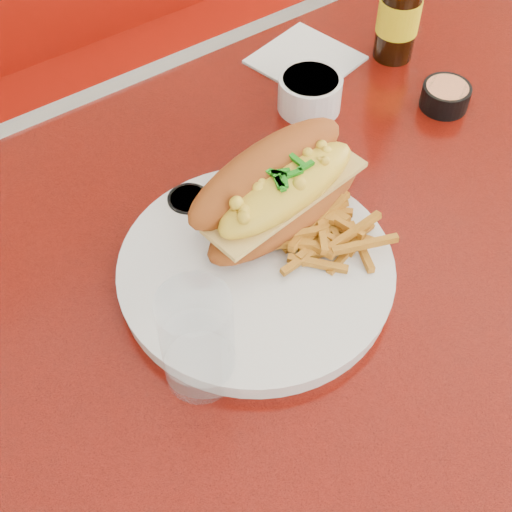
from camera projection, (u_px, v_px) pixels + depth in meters
ground at (335, 451)px, 1.50m from camera, size 8.00×8.00×0.00m
diner_table at (372, 278)px, 1.02m from camera, size 1.23×0.83×0.77m
booth_bench_far at (130, 134)px, 1.68m from camera, size 1.20×0.51×0.90m
dinner_plate at (256, 271)px, 0.81m from camera, size 0.40×0.40×0.02m
mac_hoagie at (279, 189)px, 0.82m from camera, size 0.25×0.15×0.10m
fries_pile at (317, 235)px, 0.81m from camera, size 0.13×0.12×0.03m
fork at (315, 258)px, 0.81m from camera, size 0.03×0.14×0.00m
gravy_ramekin at (310, 92)px, 0.99m from camera, size 0.10×0.10×0.05m
sauce_cup_left at (189, 204)px, 0.87m from camera, size 0.06×0.06×0.03m
sauce_cup_right at (445, 95)px, 0.99m from camera, size 0.07×0.07×0.03m
beer_bottle at (401, 1)px, 1.01m from camera, size 0.07×0.07×0.24m
water_tumbler at (197, 341)px, 0.69m from camera, size 0.08×0.08×0.13m
paper_napkin at (305, 60)px, 1.07m from camera, size 0.16×0.16×0.00m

